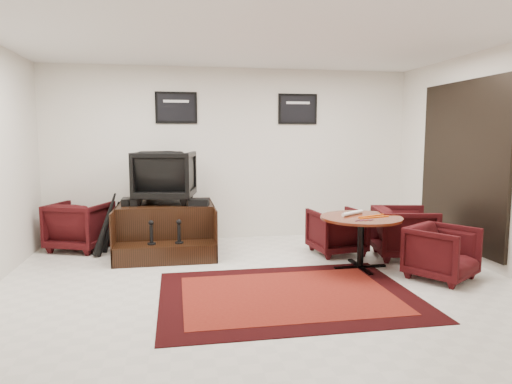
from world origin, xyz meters
TOP-DOWN VIEW (x-y plane):
  - ground at (0.00, 0.00)m, footprint 6.00×6.00m
  - room_shell at (0.41, 0.12)m, footprint 6.02×5.02m
  - area_rug at (0.23, -0.41)m, footprint 2.72×2.04m
  - shine_podium at (-1.09, 1.76)m, footprint 1.38×1.42m
  - shine_chair at (-1.09, 1.90)m, footprint 0.96×0.92m
  - shoes_pair at (-1.59, 1.70)m, footprint 0.23×0.29m
  - polish_kit at (-0.61, 1.50)m, footprint 0.31×0.25m
  - umbrella_black at (-1.92, 1.59)m, footprint 0.35×0.13m
  - umbrella_hooked at (-1.88, 1.83)m, footprint 0.29×0.11m
  - armchair_side at (-2.36, 2.10)m, footprint 0.99×0.96m
  - meeting_table at (1.40, 0.43)m, footprint 1.03×1.03m
  - table_chair_back at (1.36, 1.20)m, footprint 0.77×0.73m
  - table_chair_window at (2.21, 0.81)m, footprint 0.86×0.90m
  - table_chair_corner at (2.17, -0.17)m, footprint 0.93×0.91m
  - paper_roll at (1.34, 0.57)m, footprint 0.38×0.27m
  - table_clutter at (1.51, 0.35)m, footprint 0.56×0.39m

SIDE VIEW (x-z plane):
  - ground at x=0.00m, z-range 0.00..0.00m
  - area_rug at x=0.23m, z-range 0.00..0.01m
  - shine_podium at x=-1.09m, z-range -0.03..0.68m
  - table_chair_corner at x=2.17m, z-range 0.00..0.71m
  - table_chair_back at x=1.36m, z-range 0.00..0.72m
  - umbrella_hooked at x=-1.88m, z-range 0.00..0.78m
  - table_chair_window at x=2.21m, z-range 0.00..0.79m
  - armchair_side at x=-2.36m, z-range 0.00..0.80m
  - umbrella_black at x=-1.92m, z-range 0.00..0.94m
  - meeting_table at x=1.40m, z-range 0.25..0.93m
  - table_clutter at x=1.51m, z-range 0.68..0.69m
  - paper_roll at x=1.34m, z-range 0.68..0.73m
  - polish_kit at x=-0.61m, z-range 0.71..0.81m
  - shoes_pair at x=-1.59m, z-range 0.71..0.82m
  - shine_chair at x=-1.09m, z-range 0.71..1.57m
  - room_shell at x=0.41m, z-range 0.38..3.19m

